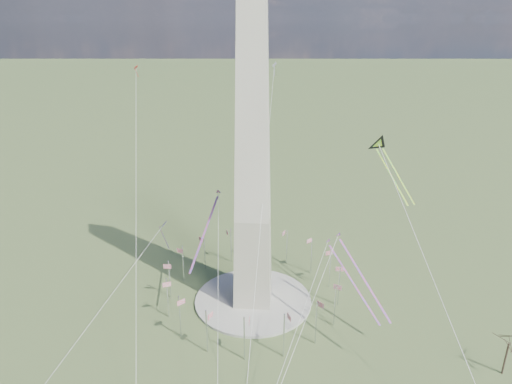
{
  "coord_description": "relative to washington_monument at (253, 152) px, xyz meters",
  "views": [
    {
      "loc": [
        10.44,
        -119.86,
        82.08
      ],
      "look_at": [
        0.91,
        0.0,
        36.31
      ],
      "focal_mm": 32.0,
      "sensor_mm": 36.0,
      "label": 1
    }
  ],
  "objects": [
    {
      "name": "ground",
      "position": [
        0.0,
        0.0,
        -47.95
      ],
      "size": [
        2000.0,
        2000.0,
        0.0
      ],
      "primitive_type": "plane",
      "color": "#3A5128",
      "rests_on": "ground"
    },
    {
      "name": "plaza",
      "position": [
        0.0,
        0.0,
        -47.55
      ],
      "size": [
        36.0,
        36.0,
        0.8
      ],
      "primitive_type": "cylinder",
      "color": "#A3A095",
      "rests_on": "ground"
    },
    {
      "name": "washington_monument",
      "position": [
        0.0,
        0.0,
        0.0
      ],
      "size": [
        15.56,
        15.56,
        100.0
      ],
      "color": "beige",
      "rests_on": "plaza"
    },
    {
      "name": "flagpole_ring",
      "position": [
        -0.0,
        -0.0,
        -40.68
      ],
      "size": [
        54.4,
        54.4,
        13.0
      ],
      "color": "silver",
      "rests_on": "ground"
    },
    {
      "name": "tree_near",
      "position": [
        64.09,
        -25.86,
        -38.37
      ],
      "size": [
        7.68,
        7.68,
        13.44
      ],
      "color": "#4E3B2F",
      "rests_on": "ground"
    },
    {
      "name": "kite_delta_black",
      "position": [
        35.84,
        8.37,
        -0.24
      ],
      "size": [
        12.05,
        18.81,
        15.59
      ],
      "rotation": [
        0.0,
        0.0,
        3.58
      ],
      "color": "black",
      "rests_on": "ground"
    },
    {
      "name": "kite_diamond_purple",
      "position": [
        -29.19,
        8.27,
        -27.92
      ],
      "size": [
        2.26,
        3.47,
        10.55
      ],
      "rotation": [
        0.0,
        0.0,
        2.58
      ],
      "color": "navy",
      "rests_on": "ground"
    },
    {
      "name": "kite_streamer_left",
      "position": [
        27.88,
        -14.68,
        -25.18
      ],
      "size": [
        13.12,
        19.45,
        15.29
      ],
      "rotation": [
        0.0,
        0.0,
        3.71
      ],
      "color": "#F83727",
      "rests_on": "ground"
    },
    {
      "name": "kite_streamer_mid",
      "position": [
        -12.94,
        1.15,
        -20.73
      ],
      "size": [
        6.24,
        23.58,
        16.36
      ],
      "rotation": [
        0.0,
        0.0,
        2.94
      ],
      "color": "#F83727",
      "rests_on": "ground"
    },
    {
      "name": "kite_streamer_right",
      "position": [
        26.8,
        -3.36,
        -33.17
      ],
      "size": [
        14.86,
        20.25,
        16.35
      ],
      "rotation": [
        0.0,
        0.0,
        3.76
      ],
      "color": "#F83727",
      "rests_on": "ground"
    },
    {
      "name": "kite_small_red",
      "position": [
        -41.19,
        31.15,
        18.77
      ],
      "size": [
        1.32,
        1.88,
        3.93
      ],
      "rotation": [
        0.0,
        0.0,
        2.4
      ],
      "color": "red",
      "rests_on": "ground"
    },
    {
      "name": "kite_small_white",
      "position": [
        4.06,
        39.04,
        19.25
      ],
      "size": [
        1.55,
        1.7,
        4.7
      ],
      "rotation": [
        0.0,
        0.0,
        3.04
      ],
      "color": "white",
      "rests_on": "ground"
    }
  ]
}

